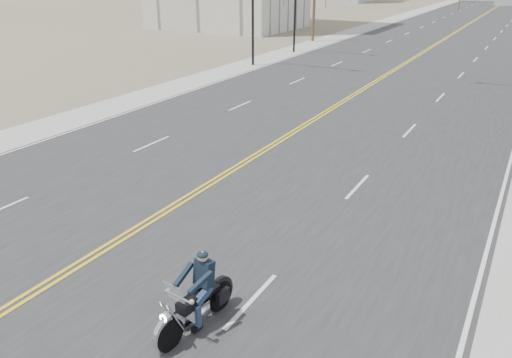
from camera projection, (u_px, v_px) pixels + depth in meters
name	position (u px, v px, depth m)	size (l,w,h in m)	color
road	(463.00, 28.00, 67.49)	(20.00, 200.00, 0.01)	#303033
sidewalk_left	(379.00, 24.00, 72.69)	(3.00, 200.00, 0.01)	#A5A5A0
traffic_mast_left	(275.00, 4.00, 39.18)	(7.10, 0.26, 7.00)	black
traffic_mast_far	(312.00, 0.00, 45.77)	(6.10, 0.26, 7.00)	black
motorcyclist	(195.00, 294.00, 11.12)	(1.02, 2.39, 1.87)	black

